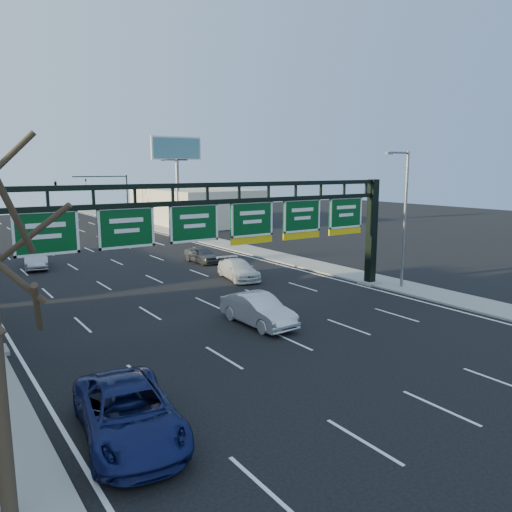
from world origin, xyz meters
TOP-DOWN VIEW (x-y plane):
  - ground at (0.00, 0.00)m, footprint 160.00×160.00m
  - sidewalk_right at (12.80, 20.00)m, footprint 3.00×120.00m
  - lane_markings at (0.00, 20.00)m, footprint 21.60×120.00m
  - sign_gantry at (0.16, 8.00)m, footprint 24.60×1.20m
  - building_right_distant at (20.00, 50.00)m, footprint 12.00×20.00m
  - streetlight_near at (12.47, 6.00)m, footprint 2.15×0.22m
  - streetlight_far at (12.47, 40.00)m, footprint 2.15×0.22m
  - billboard_right at (15.00, 44.98)m, footprint 7.00×0.50m
  - traffic_signal_mast at (5.69, 55.00)m, footprint 10.16×0.54m
  - car_blue_suv at (-9.26, -1.91)m, footprint 3.45×6.05m
  - car_silver_sedan at (0.12, 4.90)m, footprint 1.81×4.83m
  - car_white_wagon at (5.09, 14.58)m, footprint 2.70×5.00m
  - car_grey_far at (5.98, 21.75)m, footprint 1.80×4.08m
  - car_silver_distant at (-6.17, 27.18)m, footprint 2.50×4.99m

SIDE VIEW (x-z plane):
  - ground at x=0.00m, z-range 0.00..0.00m
  - lane_markings at x=0.00m, z-range 0.00..0.01m
  - sidewalk_right at x=12.80m, z-range 0.00..0.12m
  - car_grey_far at x=5.98m, z-range 0.00..1.37m
  - car_white_wagon at x=5.09m, z-range 0.00..1.38m
  - car_silver_distant at x=-6.17m, z-range 0.00..1.57m
  - car_silver_sedan at x=0.12m, z-range 0.00..1.58m
  - car_blue_suv at x=-9.26m, z-range 0.00..1.59m
  - building_right_distant at x=20.00m, z-range 0.00..5.00m
  - sign_gantry at x=0.16m, z-range 1.03..8.23m
  - streetlight_near at x=12.47m, z-range 0.58..9.58m
  - streetlight_far at x=12.47m, z-range 0.58..9.58m
  - traffic_signal_mast at x=5.69m, z-range 2.00..9.00m
  - billboard_right at x=15.00m, z-range 3.06..15.06m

